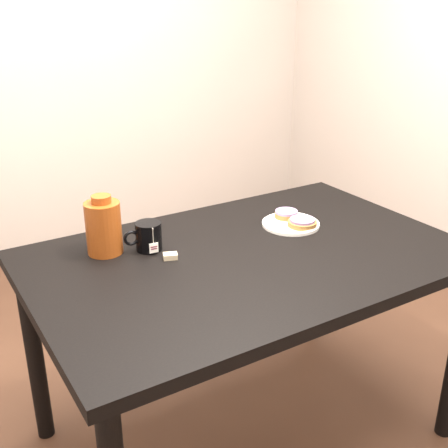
% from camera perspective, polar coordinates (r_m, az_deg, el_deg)
% --- Properties ---
extents(ground_plane, '(4.00, 4.00, 0.00)m').
position_cam_1_polar(ground_plane, '(2.26, 2.14, -20.41)').
color(ground_plane, brown).
extents(wall_back, '(3.50, 0.02, 2.70)m').
position_cam_1_polar(wall_back, '(3.51, -16.97, 18.41)').
color(wall_back, beige).
rests_on(wall_back, ground_plane).
extents(table, '(1.40, 0.90, 0.75)m').
position_cam_1_polar(table, '(1.88, 2.43, -5.29)').
color(table, black).
rests_on(table, ground_plane).
extents(plate, '(0.21, 0.21, 0.02)m').
position_cam_1_polar(plate, '(2.07, 6.80, 0.06)').
color(plate, white).
rests_on(plate, table).
extents(bagel_back, '(0.09, 0.09, 0.03)m').
position_cam_1_polar(bagel_back, '(2.11, 6.35, 1.01)').
color(bagel_back, brown).
rests_on(bagel_back, plate).
extents(bagel_front, '(0.14, 0.14, 0.03)m').
position_cam_1_polar(bagel_front, '(2.04, 7.95, 0.15)').
color(bagel_front, brown).
rests_on(bagel_front, plate).
extents(mug, '(0.13, 0.10, 0.10)m').
position_cam_1_polar(mug, '(1.86, -7.72, -1.24)').
color(mug, black).
rests_on(mug, table).
extents(teabag_pouch, '(0.05, 0.05, 0.02)m').
position_cam_1_polar(teabag_pouch, '(1.81, -5.47, -3.27)').
color(teabag_pouch, '#C6B793').
rests_on(teabag_pouch, table).
extents(bagel_package, '(0.13, 0.13, 0.20)m').
position_cam_1_polar(bagel_package, '(1.85, -12.14, -0.28)').
color(bagel_package, maroon).
rests_on(bagel_package, table).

